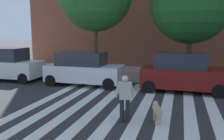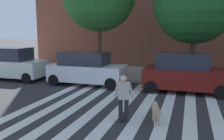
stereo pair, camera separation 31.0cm
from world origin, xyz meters
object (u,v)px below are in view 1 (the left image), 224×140
at_px(parked_car_behind_first, 84,69).
at_px(pedestrian_dog_walker, 125,96).
at_px(parked_car_third_in_line, 182,73).
at_px(street_tree_middle, 191,3).
at_px(parked_car_near_curb, 6,64).
at_px(dog_on_leash, 157,110).

xyz_separation_m(parked_car_behind_first, pedestrian_dog_walker, (3.67, -5.14, -0.02)).
bearing_deg(pedestrian_dog_walker, parked_car_behind_first, 125.51).
bearing_deg(parked_car_behind_first, pedestrian_dog_walker, -54.49).
distance_m(parked_car_behind_first, pedestrian_dog_walker, 6.32).
height_order(parked_car_third_in_line, street_tree_middle, street_tree_middle).
xyz_separation_m(parked_car_near_curb, pedestrian_dog_walker, (9.06, -5.14, -0.08)).
distance_m(parked_car_third_in_line, street_tree_middle, 4.37).
xyz_separation_m(parked_car_third_in_line, street_tree_middle, (0.33, 2.15, 3.79)).
distance_m(parked_car_third_in_line, dog_on_leash, 4.94).
bearing_deg(parked_car_near_curb, dog_on_leash, -25.55).
relative_size(parked_car_near_curb, street_tree_middle, 0.65).
bearing_deg(parked_car_behind_first, dog_on_leash, -45.64).
distance_m(parked_car_behind_first, street_tree_middle, 7.34).
bearing_deg(street_tree_middle, parked_car_near_curb, -169.18).
bearing_deg(dog_on_leash, street_tree_middle, 80.72).
bearing_deg(parked_car_near_curb, street_tree_middle, 10.82).
bearing_deg(pedestrian_dog_walker, parked_car_near_curb, 150.43).
relative_size(parked_car_near_curb, pedestrian_dog_walker, 2.76).
distance_m(parked_car_near_curb, dog_on_leash, 11.24).
bearing_deg(parked_car_behind_first, parked_car_near_curb, -179.99).
bearing_deg(dog_on_leash, parked_car_third_in_line, 80.48).
xyz_separation_m(parked_car_third_in_line, dog_on_leash, (-0.81, -4.84, -0.54)).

